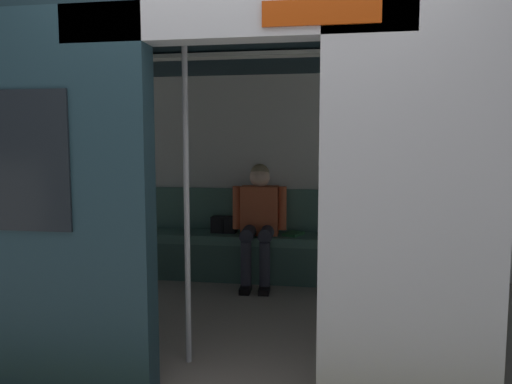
{
  "coord_description": "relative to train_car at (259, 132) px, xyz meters",
  "views": [
    {
      "loc": [
        -0.52,
        2.44,
        1.42
      ],
      "look_at": [
        0.09,
        -1.33,
        1.03
      ],
      "focal_mm": 33.72,
      "sensor_mm": 36.0,
      "label": 1
    }
  ],
  "objects": [
    {
      "name": "person_seated",
      "position": [
        0.16,
        -1.05,
        -0.81
      ],
      "size": [
        0.55,
        0.69,
        1.21
      ],
      "color": "#CC5933",
      "rests_on": "ground_plane"
    },
    {
      "name": "handbag",
      "position": [
        0.56,
        -1.18,
        -0.94
      ],
      "size": [
        0.26,
        0.15,
        0.17
      ],
      "color": "black",
      "rests_on": "bench_seat"
    },
    {
      "name": "book",
      "position": [
        -0.18,
        -1.14,
        -1.01
      ],
      "size": [
        0.22,
        0.26,
        0.03
      ],
      "primitive_type": "cube",
      "rotation": [
        0.0,
        0.0,
        -0.39
      ],
      "color": "#33723F",
      "rests_on": "bench_seat"
    },
    {
      "name": "bench_seat",
      "position": [
        -0.05,
        -1.1,
        -1.13
      ],
      "size": [
        3.05,
        0.44,
        0.48
      ],
      "color": "#4C7566",
      "rests_on": "ground_plane"
    },
    {
      "name": "grab_pole_door",
      "position": [
        0.34,
        0.81,
        -0.44
      ],
      "size": [
        0.04,
        0.04,
        2.11
      ],
      "primitive_type": "cylinder",
      "color": "silver",
      "rests_on": "ground_plane"
    },
    {
      "name": "train_car",
      "position": [
        0.0,
        0.0,
        0.0
      ],
      "size": [
        6.4,
        2.87,
        2.25
      ],
      "color": "silver",
      "rests_on": "ground_plane"
    }
  ]
}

